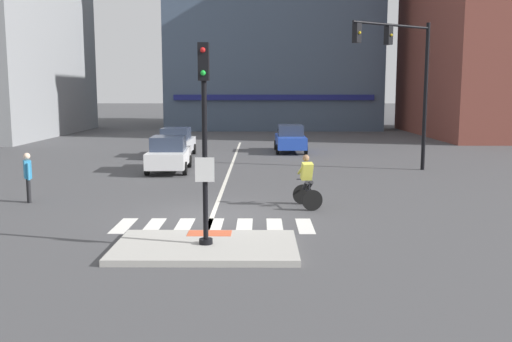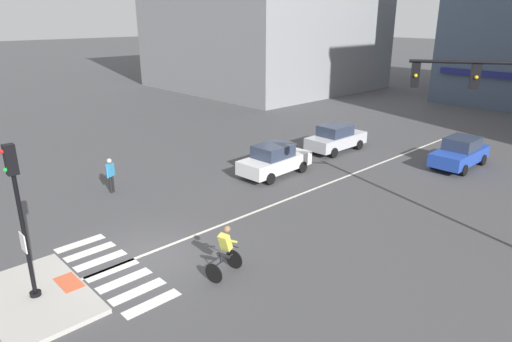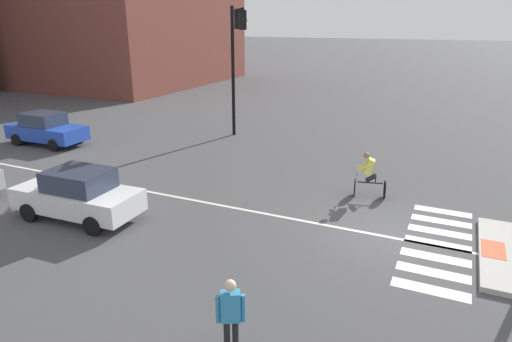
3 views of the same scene
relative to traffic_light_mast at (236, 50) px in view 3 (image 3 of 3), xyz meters
name	(u,v)px [view 3 (image 3 of 3)]	position (x,y,z in m)	size (l,w,h in m)	color
ground_plane	(391,235)	(-7.77, -9.15, -4.68)	(300.00, 300.00, 0.00)	#474749
tactile_pad_front	(493,249)	(-7.77, -11.85, -4.53)	(1.10, 0.60, 0.01)	#DB5B38
crosswalk_stripe_a	(430,290)	(-10.29, -10.44, -4.68)	(0.44, 1.80, 0.01)	silver
crosswalk_stripe_b	(433,272)	(-9.45, -10.44, -4.68)	(0.44, 1.80, 0.01)	silver
crosswalk_stripe_c	(435,257)	(-8.61, -10.44, -4.68)	(0.44, 1.80, 0.01)	silver
crosswalk_stripe_d	(437,244)	(-7.77, -10.44, -4.68)	(0.44, 1.80, 0.01)	silver
crosswalk_stripe_e	(439,232)	(-6.93, -10.44, -4.68)	(0.44, 1.80, 0.01)	silver
crosswalk_stripe_f	(441,221)	(-6.10, -10.44, -4.68)	(0.44, 1.80, 0.01)	silver
crosswalk_stripe_g	(443,211)	(-5.26, -10.44, -4.68)	(0.44, 1.80, 0.01)	silver
lane_centre_line	(123,187)	(-7.92, 0.85, -4.68)	(0.14, 28.00, 0.01)	silver
traffic_light_mast	(236,50)	(0.00, 0.00, 0.00)	(3.97, 2.72, 6.78)	black
car_blue_eastbound_distant	(46,129)	(-4.65, 8.55, -3.87)	(1.89, 4.12, 1.64)	#2347B7
car_white_westbound_far	(78,194)	(-10.71, 0.18, -3.87)	(1.98, 4.17, 1.64)	white
cyclist	(369,174)	(-5.00, -7.87, -3.81)	(0.88, 1.21, 1.68)	black
pedestrian_at_curb_left	(231,313)	(-14.23, -7.19, -3.70)	(0.37, 0.49, 1.67)	black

